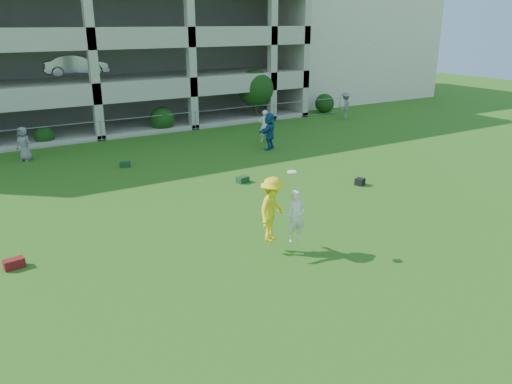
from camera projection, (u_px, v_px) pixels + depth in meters
ground at (290, 275)px, 13.75m from camera, size 100.00×100.00×0.00m
stucco_building at (320, 39)px, 46.06m from camera, size 16.00×14.00×10.00m
bystander_c at (24, 144)px, 24.73m from camera, size 0.94×0.99×1.70m
bystander_d at (269, 131)px, 26.89m from camera, size 1.83×1.57×1.99m
bystander_e at (265, 126)px, 28.54m from camera, size 0.80×0.70×1.84m
bystander_f at (345, 106)px, 35.39m from camera, size 1.39×1.19×1.86m
bag_red_a at (14, 264)px, 14.07m from camera, size 0.58×0.37×0.28m
bag_green_c at (243, 180)px, 21.56m from camera, size 0.56×0.44×0.26m
crate_d at (360, 182)px, 21.20m from camera, size 0.45×0.45×0.30m
bag_green_g at (125, 164)px, 23.84m from camera, size 0.57×0.44×0.25m
frisbee_contest at (276, 210)px, 14.65m from camera, size 1.68×1.31×2.24m
parking_garage at (58, 30)px, 34.12m from camera, size 30.00×14.00×12.00m
fence at (101, 131)px, 28.87m from camera, size 36.06×0.06×1.20m
shrub_row at (170, 107)px, 31.41m from camera, size 34.38×2.52×3.50m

